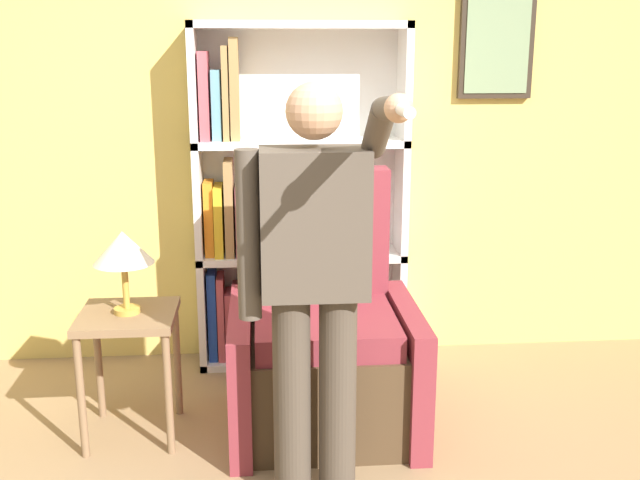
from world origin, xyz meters
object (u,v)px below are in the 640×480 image
armchair (323,348)px  side_table (129,335)px  bookcase (278,204)px  person_standing (314,275)px  table_lamp (123,250)px

armchair → side_table: (-0.91, -0.06, 0.12)m
bookcase → person_standing: size_ratio=1.15×
person_standing → side_table: size_ratio=2.74×
bookcase → side_table: 1.18m
bookcase → armchair: bookcase is taller
armchair → bookcase: bearing=103.8°
armchair → table_lamp: armchair is taller
bookcase → table_lamp: bookcase is taller
bookcase → table_lamp: (-0.72, -0.82, -0.03)m
bookcase → person_standing: (0.10, -1.41, 0.02)m
person_standing → table_lamp: 1.01m
table_lamp → person_standing: bearing=-35.9°
bookcase → side_table: bookcase is taller
armchair → side_table: armchair is taller
person_standing → side_table: bearing=144.1°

